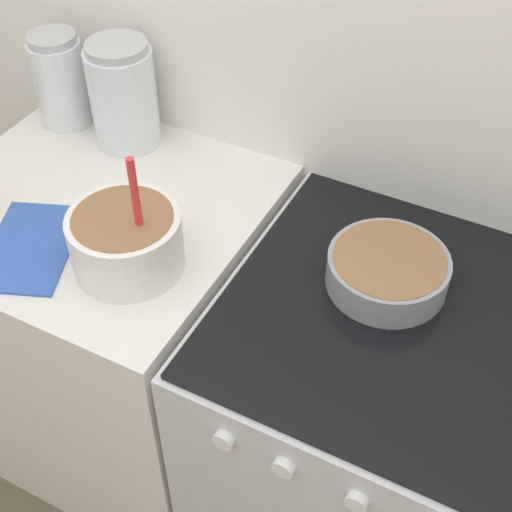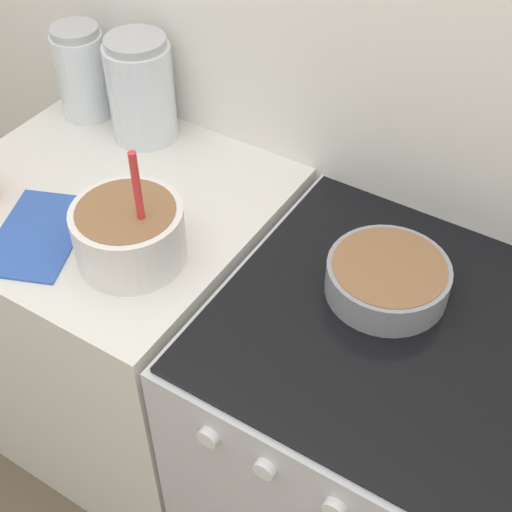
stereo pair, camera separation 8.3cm
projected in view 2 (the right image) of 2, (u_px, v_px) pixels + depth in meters
The scene contains 8 objects.
wall_back at pixel (330, 43), 1.50m from camera, with size 4.47×0.05×2.40m.
countertop_cabinet at pixel (127, 321), 1.94m from camera, with size 0.74×0.69×0.88m.
stove at pixel (367, 445), 1.67m from camera, with size 0.68×0.71×0.88m.
mixing_bowl at pixel (129, 231), 1.44m from camera, with size 0.23×0.23×0.28m.
baking_pan at pixel (387, 278), 1.39m from camera, with size 0.24×0.24×0.07m.
storage_jar_left at pixel (83, 78), 1.81m from camera, with size 0.13×0.13×0.24m.
storage_jar_middle at pixel (142, 96), 1.73m from camera, with size 0.16×0.16×0.26m.
recipe_page at pixel (38, 234), 1.53m from camera, with size 0.26×0.32×0.01m.
Camera 2 is at (0.60, -0.55, 1.92)m, focal length 50.00 mm.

